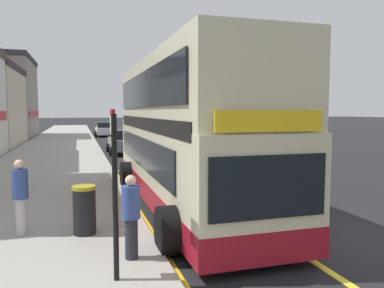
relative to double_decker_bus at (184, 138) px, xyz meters
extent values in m
plane|color=black|center=(2.46, 27.95, -2.06)|extent=(260.00, 260.00, 0.00)
cube|color=#A39E93|center=(-4.54, 27.95, -1.99)|extent=(6.00, 76.00, 0.14)
cube|color=beige|center=(0.01, 0.01, -0.71)|extent=(2.48, 10.77, 2.30)
cube|color=beige|center=(0.01, 0.01, 1.39)|extent=(2.46, 10.56, 1.90)
cube|color=maroon|center=(0.01, 0.01, -1.56)|extent=(2.50, 10.79, 0.60)
cube|color=black|center=(0.01, 0.01, 0.46)|extent=(2.51, 9.91, 0.36)
cube|color=black|center=(-1.25, 0.41, -0.41)|extent=(0.04, 8.62, 0.90)
cube|color=black|center=(-1.25, 0.01, 1.44)|extent=(0.04, 9.48, 1.00)
cube|color=black|center=(0.01, -5.39, -0.46)|extent=(2.18, 0.04, 1.10)
cube|color=yellow|center=(0.01, -5.39, 0.66)|extent=(1.99, 0.04, 0.36)
cylinder|color=black|center=(-1.32, -3.87, -1.56)|extent=(0.56, 1.00, 1.00)
cylinder|color=black|center=(1.34, -3.87, -1.56)|extent=(0.56, 1.00, 1.00)
cylinder|color=black|center=(-1.32, 2.97, -1.56)|extent=(0.56, 1.00, 1.00)
cylinder|color=black|center=(1.34, 2.97, -1.56)|extent=(0.56, 1.00, 1.00)
cube|color=yellow|center=(-1.46, 0.36, -2.06)|extent=(0.16, 13.99, 0.01)
cube|color=yellow|center=(1.18, 0.36, -2.06)|extent=(0.16, 13.99, 0.01)
cube|color=yellow|center=(-0.14, 7.27, -2.06)|extent=(2.81, 0.16, 0.01)
cylinder|color=black|center=(-2.53, -5.01, -0.57)|extent=(0.09, 0.09, 2.71)
cube|color=silver|center=(-2.53, -4.76, 0.60)|extent=(0.05, 0.42, 0.30)
cube|color=red|center=(-2.53, -4.76, 0.80)|extent=(0.05, 0.42, 0.10)
cube|color=black|center=(-2.53, -4.91, -0.62)|extent=(0.06, 0.28, 0.40)
cube|color=#B2191E|center=(-7.70, 33.61, 0.54)|extent=(0.08, 8.86, 0.56)
cube|color=silver|center=(-0.32, 32.67, -1.40)|extent=(1.76, 4.20, 0.72)
cube|color=black|center=(-0.32, 32.57, -0.74)|extent=(1.52, 1.90, 0.60)
cylinder|color=black|center=(-1.25, 33.98, -1.76)|extent=(0.22, 0.60, 0.60)
cylinder|color=black|center=(0.62, 33.98, -1.76)|extent=(0.22, 0.60, 0.60)
cylinder|color=black|center=(-1.25, 31.37, -1.76)|extent=(0.22, 0.60, 0.60)
cylinder|color=black|center=(0.62, 31.37, -1.76)|extent=(0.22, 0.60, 0.60)
cube|color=slate|center=(-0.18, 14.71, -1.40)|extent=(1.76, 4.20, 0.72)
cube|color=black|center=(-0.18, 14.61, -0.74)|extent=(1.52, 1.90, 0.60)
cylinder|color=black|center=(-1.12, 16.01, -1.76)|extent=(0.22, 0.60, 0.60)
cylinder|color=black|center=(0.75, 16.01, -1.76)|extent=(0.22, 0.60, 0.60)
cylinder|color=black|center=(-1.12, 13.40, -1.76)|extent=(0.22, 0.60, 0.60)
cylinder|color=black|center=(0.75, 13.40, -1.76)|extent=(0.22, 0.60, 0.60)
cube|color=#196066|center=(5.06, 28.98, -1.40)|extent=(1.76, 4.20, 0.72)
cube|color=black|center=(5.06, 28.88, -0.74)|extent=(1.52, 1.90, 0.60)
cylinder|color=black|center=(4.13, 30.28, -1.76)|extent=(0.22, 0.60, 0.60)
cylinder|color=black|center=(6.00, 30.28, -1.76)|extent=(0.22, 0.60, 0.60)
cylinder|color=black|center=(4.13, 27.68, -1.76)|extent=(0.22, 0.60, 0.60)
cylinder|color=black|center=(6.00, 27.68, -1.76)|extent=(0.22, 0.60, 0.60)
cylinder|color=#B7B2AD|center=(-4.33, -2.12, -1.51)|extent=(0.24, 0.24, 0.82)
cylinder|color=#33478C|center=(-4.33, -2.12, -0.78)|extent=(0.34, 0.34, 0.65)
sphere|color=beige|center=(-4.33, -2.12, -0.35)|extent=(0.22, 0.22, 0.22)
cylinder|color=#26262D|center=(-2.18, -4.19, -1.54)|extent=(0.24, 0.24, 0.77)
cylinder|color=#33478C|center=(-2.18, -4.19, -0.85)|extent=(0.34, 0.34, 0.61)
sphere|color=beige|center=(-2.18, -4.19, -0.45)|extent=(0.20, 0.20, 0.20)
cylinder|color=black|center=(-2.99, -2.45, -1.42)|extent=(0.50, 0.50, 1.01)
cylinder|color=#A5991E|center=(-2.99, -2.45, -0.88)|extent=(0.52, 0.52, 0.08)
camera|label=1|loc=(-3.06, -11.05, 0.82)|focal=35.29mm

